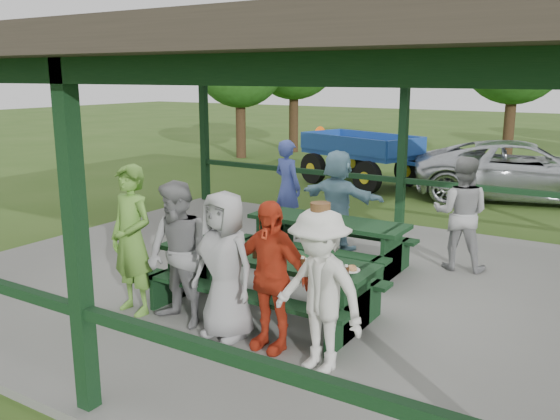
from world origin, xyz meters
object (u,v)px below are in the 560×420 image
Objects in this scene: spectator_blue at (288,187)px; spectator_lblue at (338,200)px; picnic_table_near at (264,275)px; contestant_red at (270,276)px; contestant_white_fedora at (319,291)px; picnic_table_far at (327,237)px; farm_trailer at (361,158)px; contestant_grey_mid at (225,266)px; pickup_truck at (523,171)px; contestant_green at (132,240)px; spectator_grey at (461,213)px; contestant_grey_left at (179,255)px.

spectator_lblue is at bearing 179.90° from spectator_blue.
picnic_table_near is 1.02m from contestant_red.
contestant_white_fedora is 4.29m from spectator_lblue.
picnic_table_far is at bearing 114.65° from spectator_lblue.
contestant_grey_mid is at bearing -55.72° from farm_trailer.
contestant_green is at bearing 148.54° from pickup_truck.
contestant_red is (0.57, 0.03, -0.02)m from contestant_grey_mid.
spectator_grey is at bearing -173.26° from spectator_lblue.
contestant_grey_left is 1.02× the size of contestant_grey_mid.
pickup_truck is (1.95, 10.19, -0.24)m from contestant_grey_left.
spectator_grey is at bearing 98.30° from contestant_white_fedora.
spectator_grey is at bearing -36.31° from farm_trailer.
spectator_blue is (-1.24, 0.43, 0.03)m from spectator_lblue.
pickup_truck is 4.19m from farm_trailer.
contestant_grey_left is at bearing -59.24° from farm_trailer.
contestant_grey_mid is 10.38m from farm_trailer.
pickup_truck is (-0.23, 6.39, -0.25)m from spectator_grey.
contestant_white_fedora is 0.98× the size of spectator_blue.
pickup_truck is (2.69, 10.20, -0.31)m from contestant_green.
contestant_red is 0.38× the size of farm_trailer.
picnic_table_far is 2.14m from spectator_blue.
spectator_lblue is 0.98× the size of spectator_grey.
contestant_green reaches higher than farm_trailer.
contestant_white_fedora is at bearing 0.25° from contestant_grey_mid.
contestant_red is 3.90m from spectator_lblue.
contestant_red is 0.95× the size of spectator_grey.
spectator_grey is at bearing 74.22° from contestant_grey_mid.
farm_trailer is at bearing 124.74° from contestant_white_fedora.
spectator_lblue reaches higher than contestant_grey_mid.
spectator_blue is at bearing 113.67° from contestant_grey_left.
contestant_grey_mid is (0.01, -0.80, 0.35)m from picnic_table_near.
contestant_grey_left is 1.90m from contestant_white_fedora.
farm_trailer is at bearing 113.36° from contestant_red.
contestant_red is at bearing 179.12° from contestant_white_fedora.
spectator_lblue is at bearing -50.85° from farm_trailer.
contestant_red is at bearing -52.69° from farm_trailer.
contestant_green is 0.36× the size of pickup_truck.
pickup_truck reaches higher than picnic_table_far.
farm_trailer is at bearing -63.58° from spectator_grey.
contestant_grey_mid reaches higher than picnic_table_far.
contestant_white_fedora is at bearing 163.00° from pickup_truck.
spectator_grey is at bearing 165.41° from pickup_truck.
spectator_blue reaches higher than spectator_lblue.
picnic_table_near is at bearing 105.95° from spectator_lblue.
contestant_grey_left is at bearing -172.45° from contestant_grey_mid.
contestant_green is 0.74m from contestant_grey_left.
picnic_table_near is 1.62× the size of spectator_blue.
contestant_red is (1.22, 0.04, -0.04)m from contestant_grey_left.
spectator_grey is (2.92, 3.81, -0.06)m from contestant_green.
farm_trailer is (-2.37, 6.19, -0.19)m from spectator_lblue.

